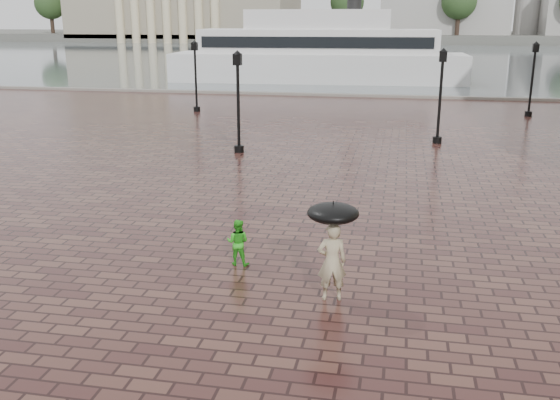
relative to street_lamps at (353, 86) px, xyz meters
name	(u,v)px	position (x,y,z in m)	size (l,w,h in m)	color
ground	(352,230)	(1.50, -17.50, -2.33)	(300.00, 300.00, 0.00)	#321817
harbour_water	(397,54)	(1.50, 74.50, -2.33)	(240.00, 240.00, 0.00)	#475257
quay_edge	(386,97)	(1.50, 14.50, -2.33)	(80.00, 0.60, 0.30)	slate
far_shore	(401,37)	(1.50, 142.50, -1.33)	(300.00, 60.00, 2.00)	#4C4C47
far_trees	(402,2)	(1.50, 120.50, 7.09)	(188.00, 8.00, 13.50)	#2D2119
street_lamps	(353,86)	(0.00, 0.00, 0.00)	(21.44, 14.44, 4.40)	black
adult_pedestrian	(332,262)	(1.41, -22.17, -1.45)	(0.64, 0.42, 1.74)	tan
child_pedestrian	(238,242)	(-1.09, -20.63, -1.74)	(0.57, 0.44, 1.17)	green
ferry_near	(318,53)	(-5.42, 25.76, 0.41)	(28.02, 8.09, 9.09)	silver
umbrella	(333,213)	(1.41, -22.17, -0.36)	(1.10, 1.10, 1.16)	black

